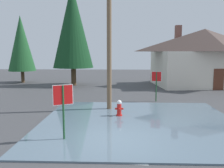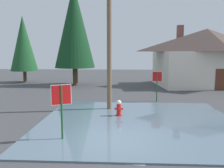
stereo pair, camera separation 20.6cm
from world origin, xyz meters
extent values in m
cube|color=#424244|center=(0.00, 0.00, -0.05)|extent=(80.00, 80.00, 0.10)
cube|color=slate|center=(1.09, 2.58, 0.03)|extent=(9.76, 9.00, 0.07)
cube|color=silver|center=(-0.71, -1.68, 0.00)|extent=(3.54, 0.58, 0.01)
cylinder|color=#1E4C28|center=(-2.08, 0.01, 1.11)|extent=(0.08, 0.08, 2.23)
cube|color=white|center=(-2.08, 0.01, 1.85)|extent=(0.72, 0.38, 0.80)
cube|color=red|center=(-2.08, 0.01, 1.85)|extent=(0.69, 0.37, 0.76)
cylinder|color=red|center=(0.09, 3.63, 0.06)|extent=(0.33, 0.33, 0.11)
cylinder|color=red|center=(0.09, 3.63, 0.42)|extent=(0.24, 0.24, 0.61)
sphere|color=white|center=(0.09, 3.63, 0.79)|extent=(0.27, 0.27, 0.27)
cylinder|color=red|center=(-0.09, 3.63, 0.45)|extent=(0.11, 0.10, 0.10)
cylinder|color=red|center=(0.27, 3.63, 0.45)|extent=(0.11, 0.10, 0.10)
cylinder|color=red|center=(0.09, 3.45, 0.45)|extent=(0.12, 0.11, 0.12)
cylinder|color=brown|center=(-0.53, 5.21, 4.55)|extent=(0.28, 0.28, 9.10)
cylinder|color=#1E4C28|center=(2.71, 7.83, 1.06)|extent=(0.08, 0.08, 2.13)
cube|color=white|center=(2.71, 7.83, 1.80)|extent=(0.68, 0.21, 0.70)
cube|color=red|center=(2.71, 7.83, 1.80)|extent=(0.65, 0.21, 0.66)
cube|color=silver|center=(8.95, 16.48, 1.80)|extent=(10.44, 7.52, 3.60)
pyramid|color=#473833|center=(8.95, 16.48, 4.77)|extent=(11.27, 8.12, 2.34)
cube|color=brown|center=(6.38, 17.39, 5.36)|extent=(0.66, 0.66, 2.11)
cube|color=#592D1E|center=(9.29, 13.21, 1.00)|extent=(1.00, 0.16, 2.00)
cylinder|color=#4C3823|center=(-11.29, 18.10, 0.69)|extent=(0.38, 0.38, 1.38)
cone|color=#1E5128|center=(-11.29, 18.10, 4.53)|extent=(3.07, 3.07, 6.30)
cylinder|color=#4C3823|center=(-4.87, 16.02, 0.95)|extent=(0.53, 0.53, 1.90)
cone|color=#143D1E|center=(-4.87, 16.02, 6.24)|extent=(4.23, 4.23, 8.67)
camera|label=1|loc=(0.16, -8.92, 3.47)|focal=37.80mm
camera|label=2|loc=(0.36, -8.91, 3.47)|focal=37.80mm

